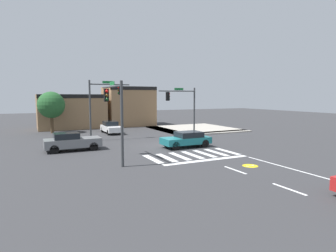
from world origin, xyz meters
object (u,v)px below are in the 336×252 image
(car_gray, at_px, (72,141))
(car_teal, at_px, (187,139))
(traffic_signal_northeast, at_px, (182,103))
(traffic_signal_southwest, at_px, (114,106))
(traffic_signal_northwest, at_px, (104,99))
(roadside_tree, at_px, (51,105))
(car_white, at_px, (111,127))

(car_gray, relative_size, car_teal, 1.05)
(traffic_signal_northeast, height_order, car_teal, traffic_signal_northeast)
(traffic_signal_southwest, height_order, car_teal, traffic_signal_southwest)
(traffic_signal_northeast, bearing_deg, car_teal, 64.18)
(traffic_signal_northwest, relative_size, car_teal, 1.43)
(traffic_signal_northwest, bearing_deg, car_gray, -129.38)
(car_gray, relative_size, roadside_tree, 0.89)
(car_white, xyz_separation_m, car_teal, (3.42, -12.14, 0.00))
(car_white, relative_size, car_teal, 1.01)
(traffic_signal_northwest, relative_size, car_gray, 1.36)
(car_teal, bearing_deg, car_white, -74.26)
(traffic_signal_southwest, xyz_separation_m, roadside_tree, (-2.64, 17.98, -0.42))
(car_gray, bearing_deg, car_teal, -16.60)
(car_teal, height_order, roadside_tree, roadside_tree)
(traffic_signal_northeast, xyz_separation_m, traffic_signal_southwest, (-10.22, -8.99, 0.07))
(car_gray, xyz_separation_m, car_white, (5.81, 9.39, -0.04))
(car_gray, height_order, roadside_tree, roadside_tree)
(roadside_tree, bearing_deg, car_gray, -87.62)
(traffic_signal_northeast, xyz_separation_m, roadside_tree, (-12.87, 8.99, -0.35))
(car_gray, bearing_deg, traffic_signal_southwest, -68.35)
(roadside_tree, bearing_deg, car_white, -27.23)
(traffic_signal_northwest, bearing_deg, traffic_signal_southwest, -99.69)
(traffic_signal_southwest, distance_m, car_teal, 8.18)
(car_gray, bearing_deg, car_white, 58.25)
(traffic_signal_northeast, bearing_deg, car_white, -41.28)
(traffic_signal_northeast, height_order, car_white, traffic_signal_northeast)
(traffic_signal_northeast, distance_m, car_teal, 7.74)
(traffic_signal_northeast, xyz_separation_m, traffic_signal_northwest, (-8.52, 0.99, 0.40))
(car_gray, bearing_deg, traffic_signal_northeast, 16.52)
(car_white, bearing_deg, traffic_signal_northeast, 48.72)
(traffic_signal_northeast, distance_m, traffic_signal_southwest, 13.61)
(car_gray, distance_m, car_teal, 9.64)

